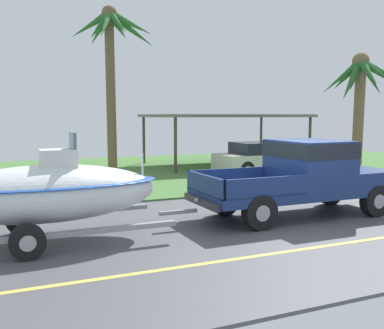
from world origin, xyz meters
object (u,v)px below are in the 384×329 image
Objects in this scene: carport_awning at (225,117)px; palm_tree_near_right at (360,85)px; boat_on_trailer at (46,193)px; parked_sedan_near at (267,158)px; palm_tree_mid at (112,45)px; pickup_truck_towing at (307,174)px.

carport_awning is 6.95m from palm_tree_near_right.
boat_on_trailer is 1.21× the size of parked_sedan_near.
palm_tree_mid reaches higher than boat_on_trailer.
palm_tree_mid reaches higher than palm_tree_near_right.
pickup_truck_towing is 1.07× the size of palm_tree_near_right.
boat_on_trailer reaches higher than pickup_truck_towing.
palm_tree_near_right is (2.88, -6.20, 1.27)m from carport_awning.
palm_tree_near_right is at bearing -47.28° from parked_sedan_near.
carport_awning reaches higher than boat_on_trailer.
boat_on_trailer is at bearing -111.68° from palm_tree_mid.
pickup_truck_towing is at bearing -74.35° from palm_tree_mid.
palm_tree_near_right is 0.72× the size of palm_tree_mid.
boat_on_trailer is at bearing -180.00° from pickup_truck_towing.
boat_on_trailer is 1.13× the size of palm_tree_near_right.
pickup_truck_towing is at bearing -107.56° from carport_awning.
palm_tree_near_right is (6.40, 4.93, 2.71)m from pickup_truck_towing.
boat_on_trailer is 11.08m from palm_tree_mid.
palm_tree_mid is at bearing 105.65° from pickup_truck_towing.
palm_tree_near_right reaches higher than parked_sedan_near.
palm_tree_near_right is at bearing -26.51° from palm_tree_mid.
palm_tree_mid reaches higher than pickup_truck_towing.
palm_tree_near_right reaches higher than carport_awning.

